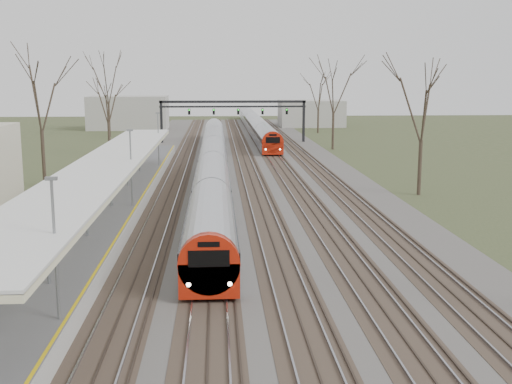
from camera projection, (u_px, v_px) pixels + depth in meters
track_bed at (241, 173)px, 63.34m from camera, size 24.00×160.00×0.22m
platform at (120, 204)px, 45.51m from camera, size 3.50×69.00×1.00m
canopy at (107, 164)px, 40.47m from camera, size 4.10×50.00×3.11m
signal_gantry at (233, 109)px, 91.95m from camera, size 21.00×0.59×6.08m
tree_west_far at (40, 93)px, 54.01m from camera, size 5.50×5.50×11.33m
tree_east_far at (423, 104)px, 50.12m from camera, size 5.00×5.00×10.30m
train_near at (213, 158)px, 63.05m from camera, size 2.62×75.21×3.05m
train_far at (254, 123)px, 112.43m from camera, size 2.62×75.21×3.05m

